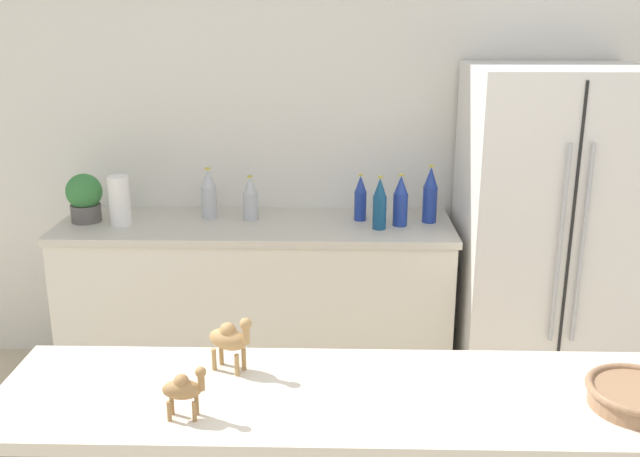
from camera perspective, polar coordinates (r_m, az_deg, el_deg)
The scene contains 14 objects.
wall_back at distance 3.89m, azimuth 2.38°, elevation 7.27°, with size 8.00×0.06×2.55m.
back_counter at distance 3.83m, azimuth -5.01°, elevation -5.89°, with size 2.02×0.63×0.89m.
refrigerator at distance 3.74m, azimuth 17.62°, elevation -0.71°, with size 0.84×0.75×1.69m.
potted_plant at distance 3.84m, azimuth -18.32°, elevation 2.41°, with size 0.18×0.18×0.25m.
paper_towel_roll at distance 3.73m, azimuth -15.74°, elevation 2.15°, with size 0.11×0.11×0.25m.
back_bottle_0 at distance 3.77m, azimuth -8.90°, elevation 2.75°, with size 0.08×0.08×0.27m.
back_bottle_1 at distance 3.68m, azimuth 3.25°, elevation 2.43°, with size 0.06×0.06×0.24m.
back_bottle_2 at distance 3.60m, azimuth 6.46°, elevation 2.19°, with size 0.07×0.07×0.27m.
back_bottle_3 at distance 3.68m, azimuth 8.80°, elevation 2.66°, with size 0.07×0.07×0.30m.
back_bottle_4 at distance 3.54m, azimuth 4.80°, elevation 1.97°, with size 0.07×0.07×0.27m.
back_bottle_5 at distance 3.71m, azimuth -5.59°, elevation 2.38°, with size 0.08×0.08×0.23m.
fruit_bowl at distance 1.99m, azimuth 24.10°, elevation -12.08°, with size 0.26×0.26×0.06m.
camel_figurine at distance 1.79m, azimuth -10.85°, elevation -12.45°, with size 0.11×0.05×0.14m.
camel_figurine_second at distance 1.98m, azimuth -7.22°, elevation -8.71°, with size 0.13×0.10×0.17m.
Camera 1 is at (-0.07, -1.10, 1.94)m, focal length 40.00 mm.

